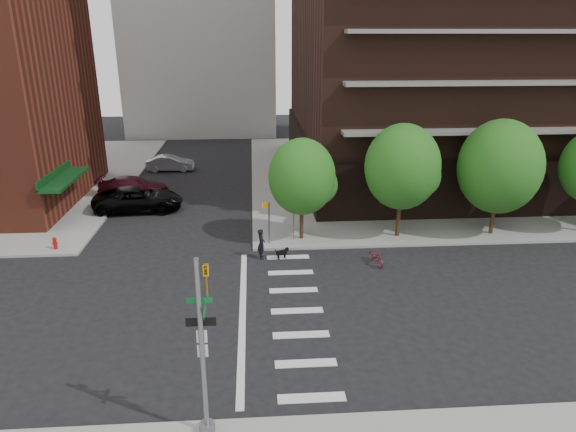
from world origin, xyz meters
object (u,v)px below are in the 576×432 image
at_px(scooter, 376,257).
at_px(dog_walker, 261,244).
at_px(parked_car_silver, 170,163).
at_px(traffic_signal, 204,363).
at_px(fire_hydrant, 55,242).
at_px(parked_car_maroon, 134,187).
at_px(parked_car_black, 138,199).

relative_size(scooter, dog_walker, 0.94).
bearing_deg(parked_car_silver, scooter, -147.41).
bearing_deg(parked_car_silver, traffic_signal, -170.99).
bearing_deg(parked_car_silver, dog_walker, -159.53).
height_order(fire_hydrant, scooter, fire_hydrant).
height_order(parked_car_maroon, dog_walker, dog_walker).
bearing_deg(traffic_signal, dog_walker, 81.74).
height_order(traffic_signal, scooter, traffic_signal).
relative_size(parked_car_maroon, dog_walker, 3.04).
bearing_deg(scooter, parked_car_maroon, 126.20).
bearing_deg(dog_walker, fire_hydrant, 75.53).
bearing_deg(traffic_signal, fire_hydrant, 123.26).
bearing_deg(traffic_signal, parked_car_silver, 100.18).
xyz_separation_m(traffic_signal, parked_car_maroon, (-7.73, 25.92, -1.92)).
relative_size(parked_car_black, scooter, 3.75).
xyz_separation_m(fire_hydrant, parked_car_maroon, (2.30, 10.63, 0.22)).
relative_size(fire_hydrant, parked_car_maroon, 0.14).
height_order(parked_car_black, scooter, parked_car_black).
height_order(fire_hydrant, parked_car_silver, parked_car_silver).
xyz_separation_m(parked_car_maroon, scooter, (15.99, -13.66, -0.34)).
xyz_separation_m(fire_hydrant, dog_walker, (11.99, -1.80, 0.33)).
bearing_deg(fire_hydrant, parked_car_maroon, 77.79).
bearing_deg(scooter, dog_walker, 155.65).
height_order(parked_car_black, parked_car_maroon, parked_car_black).
relative_size(parked_car_silver, scooter, 2.65).
bearing_deg(parked_car_silver, parked_car_black, 175.78).
distance_m(parked_car_silver, scooter, 25.74).
distance_m(fire_hydrant, parked_car_silver, 18.79).
relative_size(traffic_signal, parked_car_maroon, 1.12).
bearing_deg(parked_car_maroon, parked_car_black, -162.45).
distance_m(traffic_signal, parked_car_black, 23.38).
height_order(traffic_signal, fire_hydrant, traffic_signal).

